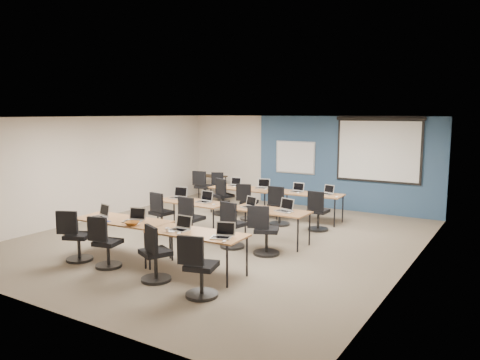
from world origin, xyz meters
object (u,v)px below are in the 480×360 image
Objects in this scene: projector_screen at (379,146)px; utility_table at (212,178)px; task_chair_5 at (190,223)px; task_chair_9 at (248,205)px; task_chair_1 at (105,247)px; task_chair_10 at (279,209)px; training_table_front_right at (197,235)px; laptop_10 at (297,190)px; laptop_1 at (134,218)px; laptop_9 at (262,186)px; laptop_2 at (181,227)px; whiteboard at (295,157)px; task_chair_0 at (76,240)px; training_table_back_left at (243,189)px; task_chair_4 at (160,216)px; training_table_mid_right at (270,212)px; laptop_11 at (328,192)px; spare_chair_a at (221,190)px; spare_chair_b at (203,190)px; training_table_back_right at (310,195)px; laptop_3 at (223,234)px; task_chair_8 at (222,199)px; laptop_7 at (285,208)px; laptop_5 at (205,199)px; laptop_8 at (235,184)px; laptop_4 at (178,195)px; task_chair_3 at (199,272)px; task_chair_11 at (318,214)px; task_chair_6 at (231,229)px; task_chair_7 at (264,234)px; training_table_front_left at (122,222)px; laptop_0 at (101,214)px; laptop_6 at (249,205)px.

projector_screen is 2.60× the size of utility_table.
task_chair_5 is 2.41m from task_chair_9.
task_chair_10 is at bearing 61.75° from task_chair_1.
training_table_front_right is 5.66× the size of laptop_10.
laptop_9 is (0.16, 4.77, 0.00)m from laptop_1.
projector_screen is 7.30× the size of laptop_2.
task_chair_0 is at bearing -99.26° from whiteboard.
training_table_back_left is 1.91× the size of task_chair_9.
training_table_front_right is at bearing -68.98° from training_table_back_left.
task_chair_4 is 2.48m from task_chair_9.
training_table_mid_right is at bearing -64.67° from task_chair_9.
task_chair_4 is (-0.84, 1.69, -0.39)m from laptop_1.
laptop_11 is 0.32× the size of spare_chair_a.
spare_chair_b is (-4.98, -1.32, -1.46)m from projector_screen.
laptop_9 is at bearing 173.49° from training_table_back_right.
task_chair_8 is (-2.84, 4.22, -0.37)m from laptop_3.
spare_chair_a is (-3.86, 3.31, -0.41)m from laptop_7.
laptop_7 reaches higher than task_chair_0.
laptop_5 reaches higher than training_table_mid_right.
whiteboard is at bearing 128.47° from laptop_7.
laptop_5 is at bearing -77.68° from laptop_8.
laptop_4 is (-0.53, -2.17, 0.11)m from training_table_back_left.
training_table_back_left is at bearing -166.62° from laptop_9.
spare_chair_a is (-1.09, 0.94, -0.40)m from laptop_8.
task_chair_3 is 1.01× the size of task_chair_11.
task_chair_6 is 0.81m from task_chair_7.
spare_chair_b is (-2.48, -1.34, -1.02)m from whiteboard.
laptop_5 is 4.47m from utility_table.
whiteboard is 6.69m from training_table_front_right.
task_chair_0 is 2.40m from task_chair_4.
task_chair_0 is at bearing -95.35° from laptop_8.
task_chair_0 is at bearing -112.88° from laptop_9.
task_chair_8 is at bearing 83.31° from laptop_1.
task_chair_5 is 2.84× the size of laptop_7.
task_chair_11 is at bearing -24.45° from utility_table.
laptop_11 is at bearing 71.03° from laptop_3.
training_table_front_right is 1.78× the size of task_chair_5.
training_table_front_left is (-0.65, -6.51, -0.76)m from whiteboard.
laptop_8 is (0.11, 4.80, -0.00)m from laptop_0.
laptop_1 is at bearing -94.49° from laptop_11.
task_chair_0 is at bearing -96.85° from laptop_4.
laptop_7 is (0.85, 0.05, 0.01)m from laptop_6.
task_chair_7 reaches higher than laptop_10.
task_chair_5 reaches higher than laptop_3.
laptop_9 is 1.09× the size of laptop_11.
spare_chair_a is (-3.52, 3.35, -0.29)m from training_table_mid_right.
task_chair_10 is at bearing 90.40° from laptop_2.
training_table_front_right is 4.89m from laptop_11.
training_table_front_left is at bearing 144.79° from task_chair_3.
task_chair_11 is (3.00, 3.93, -0.39)m from laptop_0.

